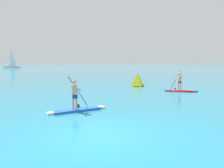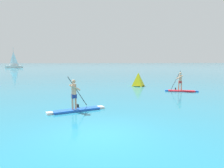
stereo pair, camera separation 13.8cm
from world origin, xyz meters
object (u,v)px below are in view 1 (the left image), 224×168
Objects in this scene: paddleboarder_mid_center at (77,105)px; paddleboarder_far_right at (180,87)px; sailboat_left_horizon at (12,65)px; race_marker_buoy at (138,80)px.

paddleboarder_far_right is (9.24, 6.45, 0.03)m from paddleboarder_mid_center.
paddleboarder_mid_center is 0.42× the size of sailboat_left_horizon.
paddleboarder_far_right is 1.94× the size of race_marker_buoy.
sailboat_left_horizon is (-34.55, 69.61, 0.46)m from paddleboarder_far_right.
paddleboarder_far_right reaches higher than race_marker_buoy.
paddleboarder_mid_center reaches higher than paddleboarder_far_right.
paddleboarder_mid_center reaches higher than race_marker_buoy.
race_marker_buoy is at bearing -38.69° from paddleboarder_far_right.
paddleboarder_mid_center is 2.18× the size of race_marker_buoy.
paddleboarder_mid_center is 80.16m from sailboat_left_horizon.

